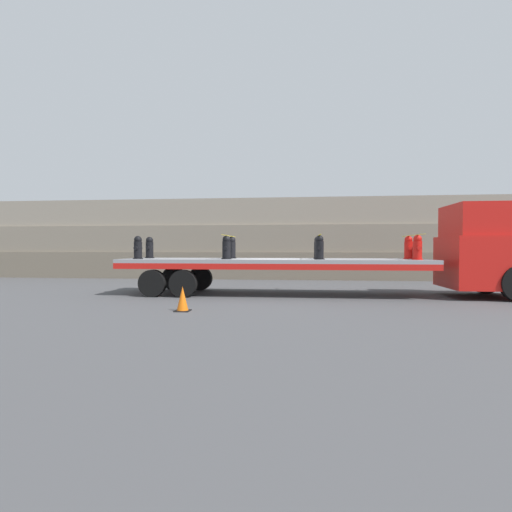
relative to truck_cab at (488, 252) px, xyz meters
The scene contains 16 objects.
ground_plane 7.51m from the truck_cab, behind, with size 120.00×120.00×0.00m, color #474749.
rock_cliff 11.04m from the truck_cab, 131.79° to the left, with size 60.00×3.30×4.39m.
truck_cab is the anchor object (origin of this frame).
flatbed_trailer 8.11m from the truck_cab, behind, with size 10.94×2.64×1.29m.
fire_hydrant_black_near_0 12.23m from the truck_cab, behind, with size 0.36×0.50×0.83m.
fire_hydrant_black_far_0 12.23m from the truck_cab, behind, with size 0.36×0.50×0.83m.
fire_hydrant_black_near_1 8.99m from the truck_cab, behind, with size 0.36×0.50×0.83m.
fire_hydrant_black_far_1 8.99m from the truck_cab, behind, with size 0.36×0.50×0.83m.
fire_hydrant_black_near_2 5.75m from the truck_cab, behind, with size 0.36×0.50×0.83m.
fire_hydrant_black_far_2 5.75m from the truck_cab, behind, with size 0.36×0.50×0.83m.
fire_hydrant_red_near_3 2.54m from the truck_cab, 167.27° to the right, with size 0.36×0.50×0.83m.
fire_hydrant_red_far_3 2.54m from the truck_cab, 167.27° to the left, with size 0.36×0.50×0.83m.
cargo_strap_rear 8.99m from the truck_cab, behind, with size 0.05×2.74×0.01m.
cargo_strap_middle 5.75m from the truck_cab, behind, with size 0.05×2.74×0.01m.
cargo_strap_front 2.54m from the truck_cab, behind, with size 0.05×2.74×0.01m.
traffic_cone 10.42m from the truck_cab, 156.70° to the right, with size 0.40×0.40×0.66m.
Camera 1 is at (0.97, -14.42, 1.69)m, focal length 28.00 mm.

